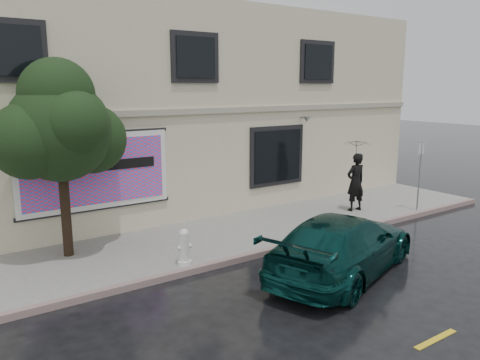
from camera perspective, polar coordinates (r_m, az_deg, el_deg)
ground at (r=11.33m, az=7.52°, el=-11.33°), size 90.00×90.00×0.00m
sidewalk at (r=13.73m, az=-1.60°, el=-6.79°), size 20.00×3.50×0.15m
curb at (r=12.38m, az=2.85°, el=-8.87°), size 20.00×0.18×0.16m
road_marking at (r=9.31m, az=22.75°, el=-17.45°), size 19.00×0.12×0.01m
building at (r=18.17m, az=-11.64°, el=8.45°), size 20.00×8.12×7.00m
billboard at (r=13.42m, az=-17.19°, el=0.99°), size 4.30×0.16×2.20m
car at (r=11.28m, az=12.42°, el=-7.71°), size 5.37×3.68×1.44m
pedestrian at (r=16.40m, az=13.91°, el=-0.25°), size 0.77×0.55×1.99m
umbrella at (r=16.19m, az=14.14°, el=4.51°), size 1.31×1.31×0.75m
street_tree at (r=12.10m, az=-21.14°, el=5.56°), size 2.47×2.47×4.39m
fire_hydrant at (r=11.36m, az=-6.83°, el=-8.12°), size 0.36×0.34×0.88m
sign_pole at (r=16.99m, az=21.07°, el=1.23°), size 0.29×0.05×2.36m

